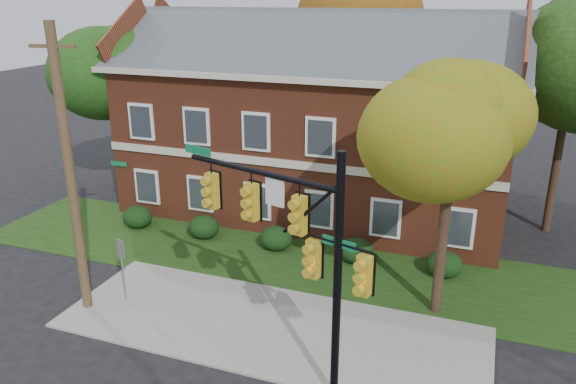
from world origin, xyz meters
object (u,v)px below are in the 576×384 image
(hedge_far_right, at_px, (444,264))
(tree_left_rear, at_px, (129,70))
(hedge_center, at_px, (276,238))
(tree_near_right, at_px, (461,124))
(apartment_building, at_px, (315,112))
(hedge_far_left, at_px, (138,217))
(utility_pole, at_px, (70,174))
(sign_post, at_px, (122,260))
(traffic_signal, at_px, (297,242))
(tree_far_rear, at_px, (380,22))
(hedge_right, at_px, (356,251))
(hedge_left, at_px, (204,227))

(hedge_far_right, bearing_deg, tree_left_rear, 166.11)
(hedge_center, relative_size, tree_near_right, 0.16)
(apartment_building, xyz_separation_m, hedge_far_left, (-7.00, -5.25, -4.46))
(utility_pole, bearing_deg, sign_post, 30.00)
(hedge_far_right, xyz_separation_m, traffic_signal, (-3.29, -7.84, 3.81))
(tree_far_rear, relative_size, sign_post, 4.81)
(apartment_building, height_order, traffic_signal, apartment_building)
(hedge_far_right, bearing_deg, utility_pole, -149.78)
(hedge_far_left, distance_m, traffic_signal, 13.80)
(hedge_far_right, xyz_separation_m, tree_near_right, (0.22, -2.83, 6.14))
(hedge_right, bearing_deg, apartment_building, 123.67)
(hedge_left, bearing_deg, hedge_far_right, 0.00)
(utility_pole, bearing_deg, apartment_building, 59.25)
(hedge_left, height_order, tree_near_right, tree_near_right)
(hedge_far_left, relative_size, traffic_signal, 0.20)
(traffic_signal, relative_size, sign_post, 2.92)
(apartment_building, bearing_deg, tree_far_rear, 80.29)
(hedge_far_right, height_order, utility_pole, utility_pole)
(hedge_left, xyz_separation_m, traffic_signal, (7.21, -7.84, 3.81))
(hedge_right, bearing_deg, hedge_far_right, 0.00)
(hedge_center, bearing_deg, traffic_signal, -64.69)
(hedge_far_left, xyz_separation_m, hedge_center, (7.00, 0.00, 0.00))
(hedge_far_left, xyz_separation_m, hedge_right, (10.50, 0.00, 0.00))
(hedge_center, distance_m, tree_far_rear, 15.57)
(apartment_building, distance_m, traffic_signal, 13.62)
(traffic_signal, bearing_deg, tree_far_rear, 113.25)
(hedge_far_left, relative_size, tree_far_rear, 0.12)
(traffic_signal, bearing_deg, sign_post, -178.55)
(utility_pole, bearing_deg, hedge_left, 71.42)
(hedge_center, distance_m, tree_near_right, 9.90)
(hedge_far_left, relative_size, tree_near_right, 0.16)
(hedge_far_left, bearing_deg, hedge_left, 0.00)
(apartment_building, relative_size, hedge_center, 13.43)
(tree_near_right, relative_size, traffic_signal, 1.23)
(traffic_signal, bearing_deg, tree_near_right, 71.69)
(hedge_far_right, bearing_deg, hedge_left, 180.00)
(hedge_far_left, distance_m, hedge_far_right, 14.00)
(traffic_signal, height_order, utility_pole, utility_pole)
(tree_near_right, xyz_separation_m, traffic_signal, (-3.52, -5.00, -2.33))
(hedge_far_right, xyz_separation_m, tree_far_rear, (-5.66, 13.09, 8.32))
(hedge_center, bearing_deg, apartment_building, 90.00)
(tree_left_rear, xyz_separation_m, traffic_signal, (13.44, -11.98, -2.35))
(apartment_building, xyz_separation_m, tree_near_right, (7.22, -8.09, 1.68))
(hedge_far_left, xyz_separation_m, tree_near_right, (14.22, -2.83, 6.14))
(utility_pole, bearing_deg, hedge_far_left, 100.39)
(tree_far_rear, xyz_separation_m, sign_post, (-4.84, -18.95, -7.22))
(hedge_left, bearing_deg, tree_near_right, -14.81)
(tree_near_right, relative_size, utility_pole, 0.89)
(hedge_far_right, bearing_deg, tree_far_rear, 113.37)
(hedge_far_right, height_order, tree_far_rear, tree_far_rear)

